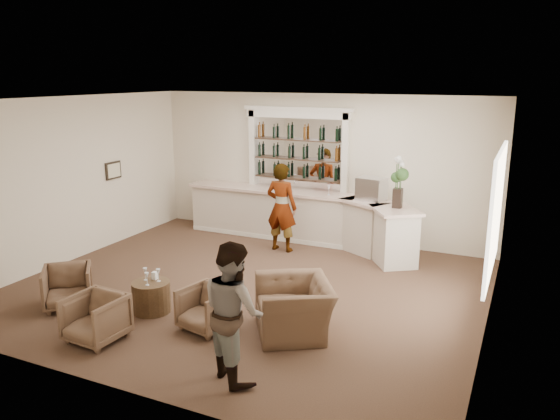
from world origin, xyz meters
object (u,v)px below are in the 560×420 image
object	(u,v)px
armchair_center	(96,318)
armchair_far	(294,307)
flower_vase	(399,179)
espresso_machine	(372,189)
bar_counter	(303,217)
armchair_left	(68,287)
cocktail_table	(151,297)
sommelier	(282,207)
armchair_right	(207,309)
guest	(233,311)

from	to	relation	value
armchair_center	armchair_far	size ratio (longest dim) A/B	0.63
armchair_far	flower_vase	distance (m)	3.97
armchair_center	espresso_machine	bearing A→B (deg)	70.07
bar_counter	armchair_left	world-z (taller)	bar_counter
espresso_machine	flower_vase	size ratio (longest dim) A/B	0.53
flower_vase	bar_counter	bearing A→B (deg)	166.96
cocktail_table	armchair_center	world-z (taller)	armchair_center
bar_counter	sommelier	xyz separation A→B (m)	(-0.19, -0.77, 0.38)
armchair_far	flower_vase	xyz separation A→B (m)	(0.62, 3.69, 1.33)
armchair_right	armchair_far	distance (m)	1.30
cocktail_table	sommelier	distance (m)	3.85
armchair_left	armchair_right	bearing A→B (deg)	-35.45
bar_counter	armchair_center	size ratio (longest dim) A/B	7.61
guest	armchair_right	xyz separation A→B (m)	(-1.02, 0.98, -0.56)
guest	armchair_left	bearing A→B (deg)	22.59
bar_counter	armchair_far	size ratio (longest dim) A/B	4.78
armchair_right	armchair_center	bearing A→B (deg)	-128.97
cocktail_table	espresso_machine	size ratio (longest dim) A/B	1.12
cocktail_table	armchair_left	bearing A→B (deg)	-162.75
armchair_right	armchair_far	size ratio (longest dim) A/B	0.60
armchair_center	armchair_far	bearing A→B (deg)	33.79
sommelier	espresso_machine	xyz separation A→B (m)	(1.75, 0.71, 0.43)
armchair_left	armchair_far	bearing A→B (deg)	-30.55
sommelier	guest	xyz separation A→B (m)	(1.59, -4.87, -0.07)
espresso_machine	armchair_center	bearing A→B (deg)	-102.57
sommelier	armchair_left	size ratio (longest dim) A/B	2.53
sommelier	flower_vase	distance (m)	2.54
guest	armchair_center	bearing A→B (deg)	34.04
armchair_left	armchair_center	size ratio (longest dim) A/B	1.00
flower_vase	armchair_center	bearing A→B (deg)	-120.95
cocktail_table	espresso_machine	xyz separation A→B (m)	(2.33, 4.44, 1.13)
sommelier	guest	distance (m)	5.12
cocktail_table	armchair_right	bearing A→B (deg)	-7.71
armchair_center	flower_vase	bearing A→B (deg)	62.58
armchair_right	espresso_machine	bearing A→B (deg)	88.21
armchair_right	armchair_left	bearing A→B (deg)	-161.26
sommelier	armchair_right	world-z (taller)	sommelier
bar_counter	espresso_machine	distance (m)	1.76
cocktail_table	flower_vase	size ratio (longest dim) A/B	0.59
armchair_right	flower_vase	size ratio (longest dim) A/B	0.70
sommelier	armchair_left	distance (m)	4.62
guest	armchair_right	distance (m)	1.52
armchair_right	flower_vase	distance (m)	4.75
armchair_center	espresso_machine	xyz separation A→B (m)	(2.42, 5.58, 1.04)
armchair_left	armchair_far	size ratio (longest dim) A/B	0.63
cocktail_table	armchair_far	bearing A→B (deg)	7.24
cocktail_table	armchair_right	world-z (taller)	armchair_right
armchair_center	espresso_machine	size ratio (longest dim) A/B	1.38
armchair_center	flower_vase	xyz separation A→B (m)	(3.07, 5.13, 1.38)
armchair_left	cocktail_table	bearing A→B (deg)	-24.27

